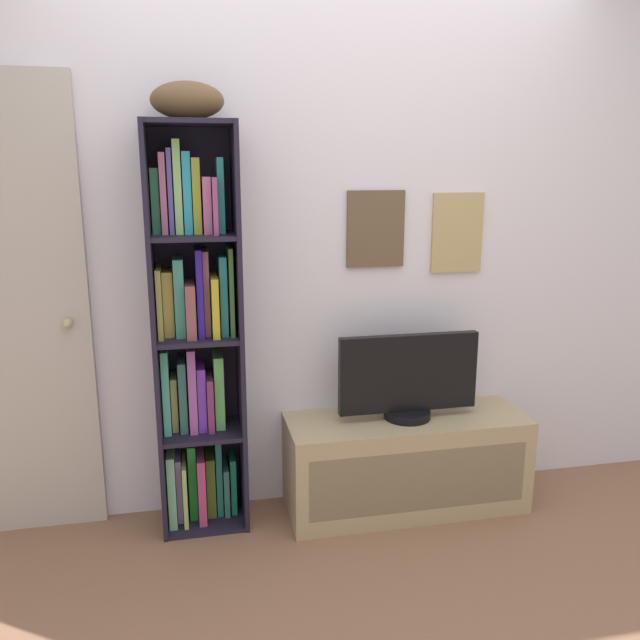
% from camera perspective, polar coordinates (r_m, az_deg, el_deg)
% --- Properties ---
extents(back_wall, '(4.80, 0.08, 2.58)m').
position_cam_1_polar(back_wall, '(3.04, 0.26, 7.06)').
color(back_wall, silver).
rests_on(back_wall, ground).
extents(bookshelf, '(0.38, 0.29, 1.81)m').
position_cam_1_polar(bookshelf, '(2.92, -10.96, -1.97)').
color(bookshelf, black).
rests_on(bookshelf, ground).
extents(football, '(0.30, 0.15, 0.15)m').
position_cam_1_polar(football, '(2.79, -11.68, 18.53)').
color(football, brown).
rests_on(football, bookshelf).
extents(tv_stand, '(1.15, 0.40, 0.46)m').
position_cam_1_polar(tv_stand, '(3.22, 7.60, -12.41)').
color(tv_stand, tan).
rests_on(tv_stand, ground).
extents(television, '(0.67, 0.22, 0.41)m').
position_cam_1_polar(television, '(3.06, 7.84, -5.13)').
color(television, black).
rests_on(television, tv_stand).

